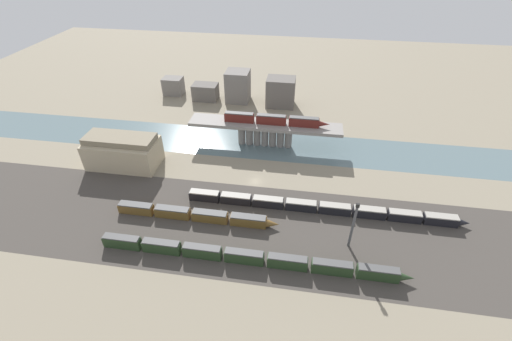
# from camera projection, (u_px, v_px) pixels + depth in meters

# --- Properties ---
(ground_plane) EXTENTS (400.00, 400.00, 0.00)m
(ground_plane) POSITION_uv_depth(u_px,v_px,m) (256.00, 181.00, 129.43)
(ground_plane) COLOR gray
(railbed_yard) EXTENTS (280.00, 42.00, 0.01)m
(railbed_yard) POSITION_uv_depth(u_px,v_px,m) (244.00, 227.00, 110.35)
(railbed_yard) COLOR #423D38
(railbed_yard) RESTS_ON ground
(river_water) EXTENTS (320.00, 23.74, 0.01)m
(river_water) POSITION_uv_depth(u_px,v_px,m) (265.00, 145.00, 150.48)
(river_water) COLOR slate
(river_water) RESTS_ON ground
(bridge) EXTENTS (64.68, 9.91, 10.61)m
(bridge) POSITION_uv_depth(u_px,v_px,m) (265.00, 129.00, 145.89)
(bridge) COLOR gray
(bridge) RESTS_ON ground
(train_on_bridge) EXTENTS (43.99, 2.63, 4.07)m
(train_on_bridge) POSITION_uv_depth(u_px,v_px,m) (274.00, 120.00, 142.53)
(train_on_bridge) COLOR #5B1E19
(train_on_bridge) RESTS_ON bridge
(train_yard_near) EXTENTS (89.95, 2.63, 4.06)m
(train_yard_near) POSITION_uv_depth(u_px,v_px,m) (248.00, 257.00, 97.98)
(train_yard_near) COLOR #23381E
(train_yard_near) RESTS_ON ground
(train_yard_mid) EXTENTS (54.13, 2.99, 3.63)m
(train_yard_mid) POSITION_uv_depth(u_px,v_px,m) (196.00, 215.00, 112.35)
(train_yard_mid) COLOR brown
(train_yard_mid) RESTS_ON ground
(train_yard_far) EXTENTS (93.16, 3.04, 3.45)m
(train_yard_far) POSITION_uv_depth(u_px,v_px,m) (322.00, 208.00, 115.24)
(train_yard_far) COLOR black
(train_yard_far) RESTS_ON ground
(warehouse_building) EXTENTS (27.61, 14.39, 12.94)m
(warehouse_building) POSITION_uv_depth(u_px,v_px,m) (123.00, 151.00, 135.06)
(warehouse_building) COLOR tan
(warehouse_building) RESTS_ON ground
(signal_tower) EXTENTS (1.00, 0.77, 16.99)m
(signal_tower) POSITION_uv_depth(u_px,v_px,m) (353.00, 225.00, 98.98)
(signal_tower) COLOR #4C4C51
(signal_tower) RESTS_ON ground
(city_block_far_left) EXTENTS (10.61, 8.05, 9.36)m
(city_block_far_left) POSITION_uv_depth(u_px,v_px,m) (173.00, 86.00, 191.38)
(city_block_far_left) COLOR slate
(city_block_far_left) RESTS_ON ground
(city_block_left) EXTENTS (13.25, 8.82, 8.64)m
(city_block_left) POSITION_uv_depth(u_px,v_px,m) (205.00, 92.00, 185.72)
(city_block_left) COLOR #605B56
(city_block_left) RESTS_ON ground
(city_block_center) EXTENTS (12.18, 11.54, 16.37)m
(city_block_center) POSITION_uv_depth(u_px,v_px,m) (238.00, 86.00, 182.33)
(city_block_center) COLOR slate
(city_block_center) RESTS_ON ground
(city_block_right) EXTENTS (14.54, 11.04, 14.81)m
(city_block_right) POSITION_uv_depth(u_px,v_px,m) (281.00, 92.00, 177.97)
(city_block_right) COLOR #605B56
(city_block_right) RESTS_ON ground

